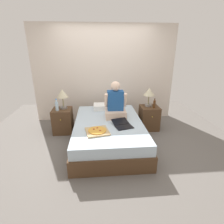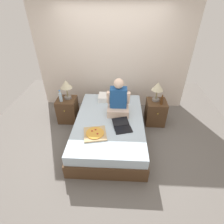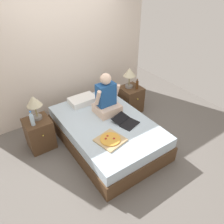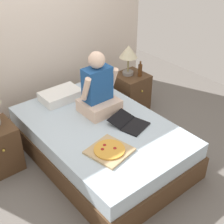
{
  "view_description": "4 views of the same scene",
  "coord_description": "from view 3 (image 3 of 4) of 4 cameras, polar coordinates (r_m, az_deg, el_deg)",
  "views": [
    {
      "loc": [
        -0.21,
        -3.31,
        1.93
      ],
      "look_at": [
        0.07,
        -0.1,
        0.73
      ],
      "focal_mm": 28.0,
      "sensor_mm": 36.0,
      "label": 1
    },
    {
      "loc": [
        0.2,
        -2.83,
        2.64
      ],
      "look_at": [
        0.06,
        -0.21,
        0.82
      ],
      "focal_mm": 28.0,
      "sensor_mm": 36.0,
      "label": 2
    },
    {
      "loc": [
        -1.69,
        -2.62,
        2.83
      ],
      "look_at": [
        0.06,
        -0.09,
        0.72
      ],
      "focal_mm": 35.0,
      "sensor_mm": 36.0,
      "label": 3
    },
    {
      "loc": [
        -1.8,
        -2.42,
        2.6
      ],
      "look_at": [
        -0.01,
        -0.23,
        0.78
      ],
      "focal_mm": 50.0,
      "sensor_mm": 36.0,
      "label": 4
    }
  ],
  "objects": [
    {
      "name": "water_bottle",
      "position": [
        3.83,
        -20.15,
        -1.87
      ],
      "size": [
        0.07,
        0.07,
        0.28
      ],
      "color": "silver",
      "rests_on": "nightstand_left"
    },
    {
      "name": "beer_bottle",
      "position": [
        4.72,
        6.57,
        7.11
      ],
      "size": [
        0.06,
        0.06,
        0.23
      ],
      "color": "#512D14",
      "rests_on": "nightstand_right"
    },
    {
      "name": "nightstand_left",
      "position": [
        4.15,
        -18.4,
        -5.36
      ],
      "size": [
        0.44,
        0.47,
        0.58
      ],
      "color": "#4C331E",
      "rests_on": "ground"
    },
    {
      "name": "lamp_on_right_nightstand",
      "position": [
        4.66,
        4.6,
        10.03
      ],
      "size": [
        0.26,
        0.26,
        0.45
      ],
      "color": "gray",
      "rests_on": "nightstand_right"
    },
    {
      "name": "wall_back",
      "position": [
        4.66,
        -11.66,
        14.02
      ],
      "size": [
        3.74,
        0.12,
        2.5
      ],
      "primitive_type": "cube",
      "color": "beige",
      "rests_on": "ground"
    },
    {
      "name": "person_seated",
      "position": [
        3.98,
        -1.45,
        3.48
      ],
      "size": [
        0.47,
        0.4,
        0.78
      ],
      "color": "beige",
      "rests_on": "bed"
    },
    {
      "name": "pizza_box",
      "position": [
        3.49,
        -0.44,
        -7.26
      ],
      "size": [
        0.47,
        0.47,
        0.05
      ],
      "color": "tan",
      "rests_on": "bed"
    },
    {
      "name": "lamp_on_left_nightstand",
      "position": [
        3.85,
        -19.73,
        2.33
      ],
      "size": [
        0.26,
        0.26,
        0.45
      ],
      "color": "gray",
      "rests_on": "nightstand_left"
    },
    {
      "name": "nightstand_right",
      "position": [
        4.93,
        4.9,
        3.37
      ],
      "size": [
        0.44,
        0.47,
        0.58
      ],
      "color": "#4C331E",
      "rests_on": "ground"
    },
    {
      "name": "bed",
      "position": [
        4.05,
        -1.41,
        -5.22
      ],
      "size": [
        1.41,
        2.14,
        0.49
      ],
      "color": "#4C331E",
      "rests_on": "ground"
    },
    {
      "name": "laptop",
      "position": [
        3.85,
        3.83,
        -2.66
      ],
      "size": [
        0.42,
        0.48,
        0.07
      ],
      "color": "black",
      "rests_on": "bed"
    },
    {
      "name": "ground_plane",
      "position": [
        4.21,
        -1.36,
        -7.75
      ],
      "size": [
        5.74,
        5.74,
        0.0
      ],
      "primitive_type": "plane",
      "color": "#66605B"
    },
    {
      "name": "pillow",
      "position": [
        4.42,
        -7.69,
        3.08
      ],
      "size": [
        0.52,
        0.34,
        0.12
      ],
      "primitive_type": "cube",
      "color": "white",
      "rests_on": "bed"
    }
  ]
}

